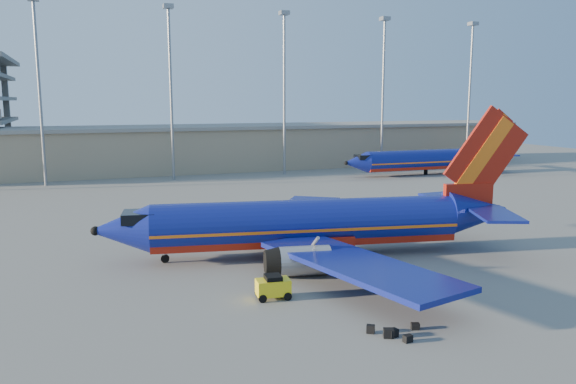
% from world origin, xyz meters
% --- Properties ---
extents(ground, '(220.00, 220.00, 0.00)m').
position_xyz_m(ground, '(0.00, 0.00, 0.00)').
color(ground, slate).
rests_on(ground, ground).
extents(terminal_building, '(122.00, 16.00, 8.50)m').
position_xyz_m(terminal_building, '(10.00, 58.00, 4.32)').
color(terminal_building, gray).
rests_on(terminal_building, ground).
extents(light_mast_row, '(101.60, 1.60, 28.65)m').
position_xyz_m(light_mast_row, '(5.00, 46.00, 17.55)').
color(light_mast_row, gray).
rests_on(light_mast_row, ground).
extents(aircraft_main, '(37.60, 35.86, 12.82)m').
position_xyz_m(aircraft_main, '(-1.10, -5.87, 2.74)').
color(aircraft_main, navy).
rests_on(aircraft_main, ground).
extents(aircraft_second, '(34.75, 13.54, 11.77)m').
position_xyz_m(aircraft_second, '(39.66, 36.45, 2.70)').
color(aircraft_second, navy).
rests_on(aircraft_second, ground).
extents(baggage_tug, '(2.40, 1.58, 1.64)m').
position_xyz_m(baggage_tug, '(-8.06, -14.77, 0.85)').
color(baggage_tug, yellow).
rests_on(baggage_tug, ground).
extents(luggage_pile, '(3.29, 2.27, 0.53)m').
position_xyz_m(luggage_pile, '(-3.65, -22.97, 0.23)').
color(luggage_pile, black).
rests_on(luggage_pile, ground).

